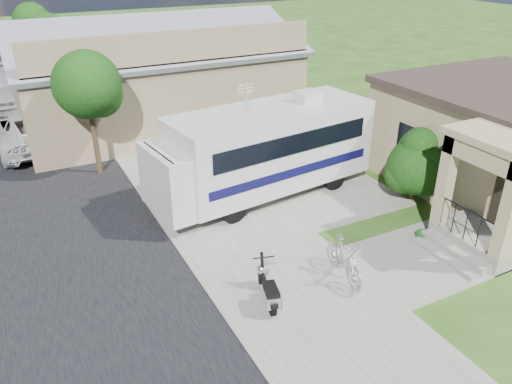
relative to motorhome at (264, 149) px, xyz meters
name	(u,v)px	position (x,y,z in m)	size (l,w,h in m)	color
ground	(315,268)	(-0.85, -4.53, -1.70)	(120.00, 120.00, 0.00)	#244111
sidewalk_slab	(163,150)	(-1.85, 5.47, -1.67)	(4.00, 80.00, 0.06)	slate
driveway_slab	(280,190)	(0.65, -0.03, -1.67)	(7.00, 6.00, 0.05)	slate
walk_slab	(426,257)	(2.15, -5.53, -1.67)	(4.00, 3.00, 0.05)	slate
house	(509,137)	(8.03, -3.10, 0.08)	(9.47, 7.80, 3.54)	tan
warehouse	(154,81)	(-0.85, 9.44, 0.29)	(12.50, 8.40, 5.04)	#826951
street_tree_a	(90,88)	(-4.55, 4.52, 1.55)	(2.44, 2.40, 4.58)	#332416
street_tree_b	(51,40)	(-4.55, 14.52, 1.69)	(2.44, 2.40, 4.73)	#332416
street_tree_c	(34,23)	(-4.55, 23.52, 1.41)	(2.44, 2.40, 4.42)	#332416
motorhome	(264,149)	(0.00, 0.00, 0.00)	(7.95, 3.32, 3.96)	#B8B7B3
shrub	(417,163)	(4.30, -2.62, -0.38)	(2.09, 2.00, 2.57)	#332416
scooter	(268,289)	(-2.70, -5.25, -1.24)	(0.71, 1.51, 1.01)	black
bicycle	(344,262)	(-0.49, -5.25, -1.15)	(0.52, 1.84, 1.11)	#B3B4BB
pickup_truck	(29,127)	(-6.62, 8.73, -0.86)	(2.78, 6.03, 1.68)	silver
van	(3,88)	(-7.26, 15.97, -0.82)	(2.46, 6.06, 1.76)	silver
garden_hose	(424,236)	(2.79, -4.75, -1.60)	(0.45, 0.45, 0.20)	#125D1D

